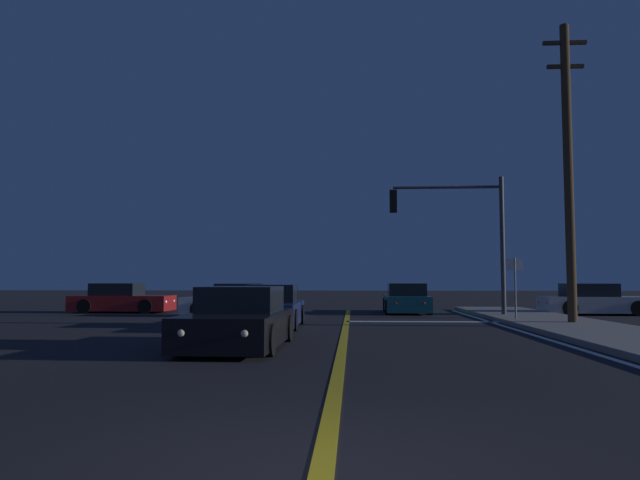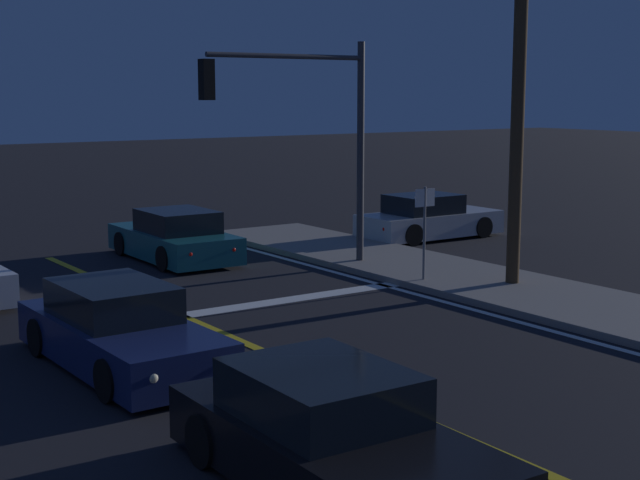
# 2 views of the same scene
# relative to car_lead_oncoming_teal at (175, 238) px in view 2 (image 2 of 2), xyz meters

# --- Properties ---
(lane_line_center) EXTENTS (0.20, 31.11, 0.01)m
(lane_line_center) POSITION_rel_car_lead_oncoming_teal_xyz_m (-2.64, -13.37, -0.58)
(lane_line_center) COLOR gold
(lane_line_center) RESTS_ON ground
(stop_bar) EXTENTS (5.34, 0.50, 0.01)m
(stop_bar) POSITION_rel_car_lead_oncoming_teal_xyz_m (0.03, -5.72, -0.58)
(stop_bar) COLOR white
(stop_bar) RESTS_ON ground
(car_lead_oncoming_teal) EXTENTS (2.05, 4.51, 1.34)m
(car_lead_oncoming_teal) POSITION_rel_car_lead_oncoming_teal_xyz_m (0.00, 0.00, 0.00)
(car_lead_oncoming_teal) COLOR #195960
(car_lead_oncoming_teal) RESTS_ON ground
(car_side_waiting_navy) EXTENTS (1.94, 4.74, 1.34)m
(car_side_waiting_navy) POSITION_rel_car_lead_oncoming_teal_xyz_m (-5.00, -8.26, -0.00)
(car_side_waiting_navy) COLOR navy
(car_side_waiting_navy) RESTS_ON ground
(car_mid_block_black) EXTENTS (2.05, 4.55, 1.34)m
(car_mid_block_black) POSITION_rel_car_lead_oncoming_teal_xyz_m (-4.91, -13.98, 0.00)
(car_mid_block_black) COLOR black
(car_mid_block_black) RESTS_ON ground
(car_following_oncoming_silver) EXTENTS (4.50, 1.93, 1.34)m
(car_following_oncoming_silver) POSITION_rel_car_lead_oncoming_teal_xyz_m (7.91, -1.00, -0.00)
(car_following_oncoming_silver) COLOR #B2B5BA
(car_following_oncoming_silver) RESTS_ON ground
(traffic_signal_near_right) EXTENTS (4.51, 0.28, 5.59)m
(traffic_signal_near_right) POSITION_rel_car_lead_oncoming_teal_xyz_m (1.85, -3.42, 3.19)
(traffic_signal_near_right) COLOR #38383D
(traffic_signal_near_right) RESTS_ON ground
(utility_pole_right) EXTENTS (1.41, 0.30, 9.90)m
(utility_pole_right) POSITION_rel_car_lead_oncoming_teal_xyz_m (4.60, -7.62, 4.53)
(utility_pole_right) COLOR #42301E
(utility_pole_right) RESTS_ON ground
(street_sign_corner) EXTENTS (0.56, 0.06, 2.27)m
(street_sign_corner) POSITION_rel_car_lead_oncoming_teal_xyz_m (3.20, -6.22, 0.95)
(street_sign_corner) COLOR slate
(street_sign_corner) RESTS_ON ground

